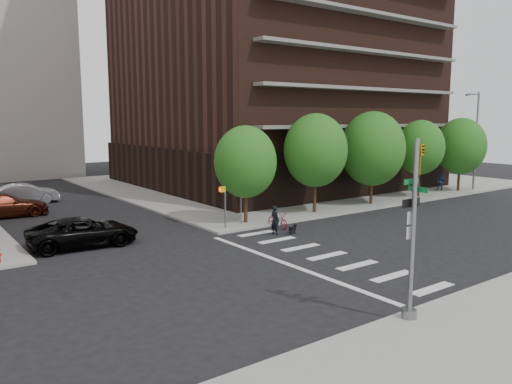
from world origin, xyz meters
The scene contains 18 objects.
ground centered at (0.00, 0.00, 0.00)m, with size 120.00×120.00×0.00m, color black.
sidewalk_ne centered at (20.50, 23.50, 0.07)m, with size 39.00×33.00×0.15m, color gray.
crosswalk centered at (2.21, 0.00, 0.01)m, with size 3.85×13.00×0.01m.
tree_a centered at (4.00, 8.50, 4.04)m, with size 4.00×4.00×5.90m.
tree_b centered at (10.00, 8.50, 4.54)m, with size 4.50×4.50×6.65m.
tree_c centered at (16.00, 8.50, 4.45)m, with size 5.00×5.00×6.80m.
tree_d centered at (22.00, 8.50, 4.34)m, with size 4.00×4.00×6.20m.
tree_e centered at (28.00, 8.50, 4.25)m, with size 4.50×4.50×6.35m.
traffic_signal centered at (-0.47, -7.49, 2.70)m, with size 0.90×0.75×6.00m.
pedestrian_signal centered at (2.32, 7.92, 1.85)m, with size 2.18×0.67×2.60m.
streetlamp centered at (29.82, 8.20, 5.29)m, with size 2.14×0.22×9.00m.
parked_car_black centered at (-6.19, 9.00, 0.79)m, with size 5.69×2.62×1.58m, color black.
parked_car_maroon centered at (-8.20, 20.19, 0.85)m, with size 5.85×2.38×1.70m, color #44170D.
parked_car_silver centered at (-5.67, 25.38, 0.81)m, with size 4.93×1.72×1.63m, color #A4A8AC.
scooter centered at (5.05, 6.50, 0.49)m, with size 0.65×1.86×0.98m, color maroon.
dog_walker centered at (3.75, 5.14, 0.86)m, with size 0.41×0.63×1.73m, color black.
dog centered at (4.70, 4.64, 0.34)m, with size 0.65×0.31×0.54m.
pedestrian_far centered at (26.81, 9.58, 0.98)m, with size 0.63×0.80×1.65m, color navy.
Camera 1 is at (-14.04, -17.33, 6.78)m, focal length 35.00 mm.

